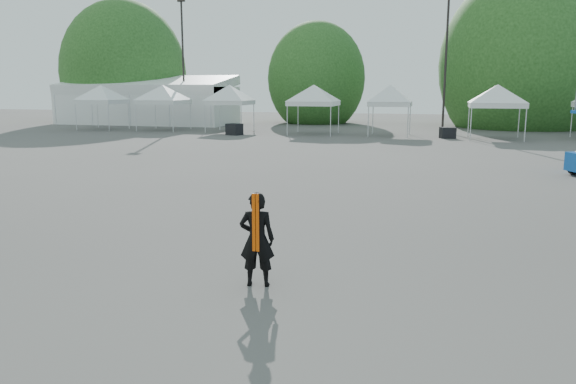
# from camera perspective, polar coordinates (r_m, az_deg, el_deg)

# --- Properties ---
(ground) EXTENTS (120.00, 120.00, 0.00)m
(ground) POSITION_cam_1_polar(r_m,az_deg,el_deg) (10.60, -1.39, -6.68)
(ground) COLOR #474442
(ground) RESTS_ON ground
(marquee) EXTENTS (15.00, 6.25, 4.23)m
(marquee) POSITION_cam_1_polar(r_m,az_deg,el_deg) (51.18, -14.08, 8.95)
(marquee) COLOR white
(marquee) RESTS_ON ground
(light_pole_west) EXTENTS (0.60, 0.25, 10.30)m
(light_pole_west) POSITION_cam_1_polar(r_m,az_deg,el_deg) (48.51, -10.63, 13.50)
(light_pole_west) COLOR black
(light_pole_west) RESTS_ON ground
(light_pole_east) EXTENTS (0.60, 0.25, 9.80)m
(light_pole_east) POSITION_cam_1_polar(r_m,az_deg,el_deg) (41.76, 15.77, 13.44)
(light_pole_east) COLOR black
(light_pole_east) RESTS_ON ground
(tree_far_w) EXTENTS (4.80, 4.80, 7.30)m
(tree_far_w) POSITION_cam_1_polar(r_m,az_deg,el_deg) (55.79, -16.33, 11.59)
(tree_far_w) COLOR #382314
(tree_far_w) RESTS_ON ground
(tree_mid_w) EXTENTS (4.16, 4.16, 6.33)m
(tree_mid_w) POSITION_cam_1_polar(r_m,az_deg,el_deg) (50.88, 2.90, 11.45)
(tree_mid_w) COLOR #382314
(tree_mid_w) RESTS_ON ground
(tree_mid_e) EXTENTS (5.12, 5.12, 7.79)m
(tree_mid_e) POSITION_cam_1_polar(r_m,az_deg,el_deg) (49.11, 22.85, 11.75)
(tree_mid_e) COLOR #382314
(tree_mid_e) RESTS_ON ground
(tent_a) EXTENTS (4.17, 4.17, 3.88)m
(tent_a) POSITION_cam_1_polar(r_m,az_deg,el_deg) (45.09, -18.45, 9.93)
(tent_a) COLOR silver
(tent_a) RESTS_ON ground
(tent_b) EXTENTS (4.46, 4.46, 3.88)m
(tent_b) POSITION_cam_1_polar(r_m,az_deg,el_deg) (43.05, -12.61, 10.21)
(tent_b) COLOR silver
(tent_b) RESTS_ON ground
(tent_c) EXTENTS (4.12, 4.12, 3.88)m
(tent_c) POSITION_cam_1_polar(r_m,az_deg,el_deg) (40.87, -5.98, 10.40)
(tent_c) COLOR silver
(tent_c) RESTS_ON ground
(tent_d) EXTENTS (4.42, 4.42, 3.88)m
(tent_d) POSITION_cam_1_polar(r_m,az_deg,el_deg) (38.52, 2.64, 10.44)
(tent_d) COLOR silver
(tent_d) RESTS_ON ground
(tent_e) EXTENTS (3.81, 3.81, 3.88)m
(tent_e) POSITION_cam_1_polar(r_m,az_deg,el_deg) (37.73, 10.39, 10.27)
(tent_e) COLOR silver
(tent_e) RESTS_ON ground
(tent_f) EXTENTS (4.59, 4.59, 3.88)m
(tent_f) POSITION_cam_1_polar(r_m,az_deg,el_deg) (37.04, 20.54, 9.78)
(tent_f) COLOR silver
(tent_f) RESTS_ON ground
(man) EXTENTS (0.62, 0.47, 1.54)m
(man) POSITION_cam_1_polar(r_m,az_deg,el_deg) (8.96, -3.17, -4.80)
(man) COLOR black
(man) RESTS_ON ground
(crate_west) EXTENTS (1.19, 1.08, 0.76)m
(crate_west) POSITION_cam_1_polar(r_m,az_deg,el_deg) (38.04, -5.48, 6.36)
(crate_west) COLOR black
(crate_west) RESTS_ON ground
(crate_mid) EXTENTS (1.06, 0.94, 0.69)m
(crate_mid) POSITION_cam_1_polar(r_m,az_deg,el_deg) (36.75, 15.91, 5.81)
(crate_mid) COLOR black
(crate_mid) RESTS_ON ground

